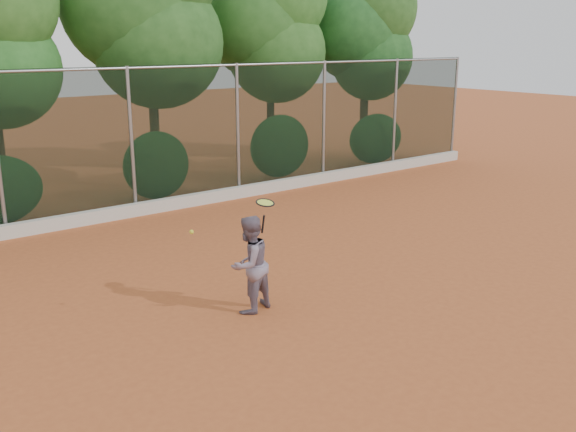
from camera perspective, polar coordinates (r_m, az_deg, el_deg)
ground at (r=10.36m, az=3.44°, el=-7.85°), size 80.00×80.00×0.00m
concrete_curb at (r=15.80m, az=-13.10°, el=0.60°), size 24.00×0.20×0.30m
tennis_player at (r=9.86m, az=-3.44°, el=-4.31°), size 0.87×0.75×1.53m
chainlink_fence at (r=15.62m, az=-13.76°, el=6.80°), size 24.09×0.09×3.50m
foliage_backdrop at (r=17.10m, az=-18.93°, el=15.71°), size 23.70×3.63×7.55m
tennis_racket at (r=9.70m, az=-2.06°, el=0.96°), size 0.30×0.30×0.54m
tennis_ball_in_flight at (r=9.22m, az=-8.57°, el=-1.41°), size 0.06×0.06×0.06m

